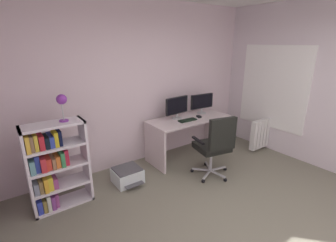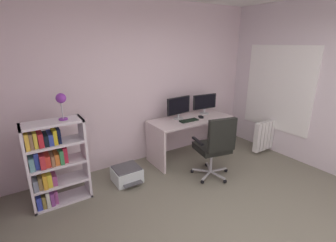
% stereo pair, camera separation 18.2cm
% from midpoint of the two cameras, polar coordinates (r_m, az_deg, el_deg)
% --- Properties ---
extents(ground_plane, '(4.63, 4.82, 0.02)m').
position_cam_midpoint_polar(ground_plane, '(3.15, 17.25, -24.62)').
color(ground_plane, slate).
rests_on(ground_plane, ground).
extents(wall_back, '(4.63, 0.10, 2.77)m').
position_cam_midpoint_polar(wall_back, '(4.29, -7.99, 8.43)').
color(wall_back, silver).
rests_on(wall_back, ground).
extents(window_pane, '(0.01, 1.28, 1.49)m').
position_cam_midpoint_polar(window_pane, '(5.09, 22.46, 7.26)').
color(window_pane, white).
extents(window_frame, '(0.02, 1.36, 1.57)m').
position_cam_midpoint_polar(window_frame, '(5.09, 22.42, 7.25)').
color(window_frame, white).
extents(desk, '(1.54, 0.65, 0.76)m').
position_cam_midpoint_polar(desk, '(4.53, 3.68, -1.69)').
color(desk, silver).
rests_on(desk, ground).
extents(monitor_main, '(0.50, 0.18, 0.40)m').
position_cam_midpoint_polar(monitor_main, '(4.35, 0.91, 3.46)').
color(monitor_main, '#B2B5B7').
rests_on(monitor_main, desk).
extents(monitor_secondary, '(0.51, 0.18, 0.38)m').
position_cam_midpoint_polar(monitor_secondary, '(4.74, 6.86, 4.42)').
color(monitor_secondary, '#B2B5B7').
rests_on(monitor_secondary, desk).
extents(keyboard, '(0.34, 0.14, 0.02)m').
position_cam_midpoint_polar(keyboard, '(4.30, 3.39, 0.19)').
color(keyboard, black).
rests_on(keyboard, desk).
extents(computer_mouse, '(0.08, 0.11, 0.03)m').
position_cam_midpoint_polar(computer_mouse, '(4.51, 6.11, 1.04)').
color(computer_mouse, black).
rests_on(computer_mouse, desk).
extents(office_chair, '(0.63, 0.62, 1.04)m').
position_cam_midpoint_polar(office_chair, '(3.84, 9.72, -5.28)').
color(office_chair, '#B7BABC').
rests_on(office_chair, ground).
extents(bookshelf, '(0.73, 0.32, 1.14)m').
position_cam_midpoint_polar(bookshelf, '(3.50, -26.87, -9.51)').
color(bookshelf, silver).
rests_on(bookshelf, ground).
extents(desk_lamp, '(0.12, 0.12, 0.34)m').
position_cam_midpoint_polar(desk_lamp, '(3.27, -25.09, 4.15)').
color(desk_lamp, purple).
rests_on(desk_lamp, bookshelf).
extents(printer, '(0.41, 0.46, 0.24)m').
position_cam_midpoint_polar(printer, '(3.92, -10.83, -12.39)').
color(printer, silver).
rests_on(printer, ground).
extents(radiator, '(0.79, 0.10, 0.58)m').
position_cam_midpoint_polar(radiator, '(5.24, 20.74, -2.55)').
color(radiator, white).
rests_on(radiator, ground).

